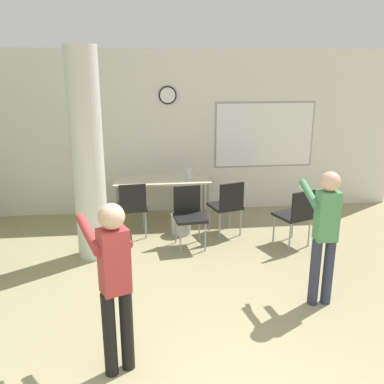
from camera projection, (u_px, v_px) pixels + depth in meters
wall_back at (176, 133)px, 7.43m from camera, size 8.00×0.15×2.80m
support_pillar at (88, 157)px, 5.58m from camera, size 0.42×0.42×2.80m
folding_table at (162, 182)px, 7.07m from camera, size 1.58×0.62×0.73m
bottle_on_table at (189, 173)px, 7.00m from camera, size 0.08×0.08×0.29m
waste_bin at (181, 224)px, 6.69m from camera, size 0.31×0.31×0.32m
chair_table_right at (227, 204)px, 6.54m from camera, size 0.55×0.55×0.87m
chair_table_front at (189, 212)px, 6.17m from camera, size 0.49×0.49×0.87m
chair_mid_room at (296, 213)px, 6.13m from camera, size 0.57×0.57×0.87m
chair_table_left at (133, 205)px, 6.48m from camera, size 0.47×0.47×0.87m
person_playing_front at (114, 276)px, 3.51m from camera, size 0.50×0.62×1.55m
person_playing_side at (325, 228)px, 4.56m from camera, size 0.33×0.61×1.52m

